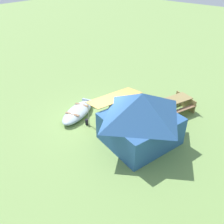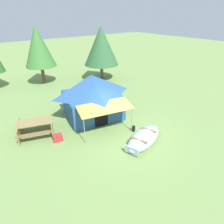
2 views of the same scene
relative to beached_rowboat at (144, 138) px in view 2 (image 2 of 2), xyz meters
name	(u,v)px [view 2 (image 2 of 2)]	position (x,y,z in m)	size (l,w,h in m)	color
ground_plane	(123,133)	(-0.27, 1.23, -0.24)	(80.00, 80.00, 0.00)	#759650
beached_rowboat	(144,138)	(0.00, 0.00, 0.00)	(2.79, 1.80, 0.46)	#A0B4C0
canvas_cabin_tent	(92,95)	(-0.47, 3.82, 1.10)	(3.93, 4.71, 2.57)	#2A558E
picnic_table	(36,127)	(-3.93, 3.85, 0.26)	(2.18, 2.03, 0.80)	olive
cooler_box	(58,138)	(-3.28, 2.71, -0.08)	(0.45, 0.35, 0.32)	red
fuel_can	(134,129)	(0.27, 0.99, -0.08)	(0.16, 0.16, 0.32)	black
pine_tree_back_left	(101,46)	(4.07, 9.28, 2.78)	(3.08, 3.08, 4.66)	#51403C
pine_tree_back_right	(38,46)	(-0.66, 11.54, 2.92)	(2.55, 2.55, 4.81)	brown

